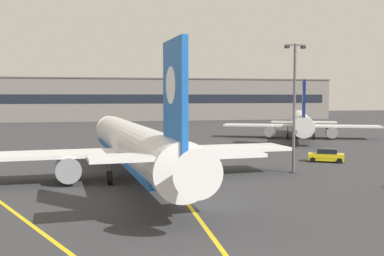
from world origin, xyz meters
TOP-DOWN VIEW (x-y plane):
  - ground_plane at (0.00, 0.00)m, footprint 400.00×400.00m
  - taxiway_centreline at (0.00, 30.00)m, footprint 7.29×179.88m
  - taxiway_lead_in_stripe at (-14.00, 2.00)m, footprint 24.03×55.22m
  - airliner_foreground at (-4.09, 11.53)m, footprint 32.26×41.53m
  - airliner_background at (30.79, 48.37)m, footprint 28.41×35.66m
  - apron_lamp_post at (12.64, 12.08)m, footprint 2.24×0.90m
  - service_car_second at (20.02, 18.67)m, footprint 4.55×3.59m
  - safety_cone_by_nose_gear at (-2.40, 27.94)m, footprint 0.44×0.44m
  - terminal_building at (8.90, 121.87)m, footprint 130.14×12.40m

SIDE VIEW (x-z plane):
  - ground_plane at x=0.00m, z-range 0.00..0.00m
  - taxiway_centreline at x=0.00m, z-range 0.00..0.01m
  - taxiway_lead_in_stripe at x=-14.00m, z-range 0.00..0.01m
  - safety_cone_by_nose_gear at x=-2.40m, z-range -0.02..0.53m
  - service_car_second at x=20.02m, z-range -0.13..1.66m
  - airliner_background at x=30.79m, z-range -2.23..8.37m
  - airliner_foreground at x=-4.09m, z-range -2.46..9.19m
  - terminal_building at x=8.90m, z-range 0.01..13.89m
  - apron_lamp_post at x=12.64m, z-range 0.31..13.79m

